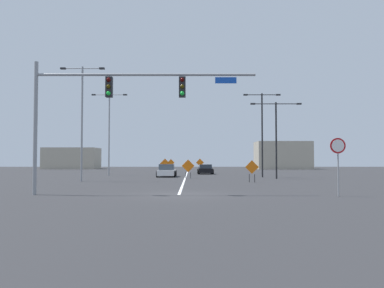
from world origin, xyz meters
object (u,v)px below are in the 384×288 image
at_px(stop_sign, 340,155).
at_px(construction_sign_left_lane, 202,163).
at_px(car_black_near, 207,169).
at_px(construction_sign_median_near, 254,168).
at_px(car_white_distant, 169,171).
at_px(street_lamp_near_right, 111,127).
at_px(traffic_signal_assembly, 111,98).
at_px(construction_sign_left_shoulder, 190,167).
at_px(construction_sign_right_lane, 167,164).
at_px(street_lamp_mid_left, 264,128).
at_px(street_lamp_mid_right, 84,114).
at_px(construction_sign_median_far, 173,163).
at_px(street_lamp_far_left, 278,132).

relative_size(stop_sign, construction_sign_left_lane, 1.44).
bearing_deg(construction_sign_left_lane, car_black_near, -87.40).
xyz_separation_m(construction_sign_median_near, car_black_near, (-3.07, 18.95, -0.53)).
distance_m(construction_sign_median_near, car_white_distant, 12.94).
bearing_deg(stop_sign, street_lamp_near_right, 122.50).
relative_size(traffic_signal_assembly, construction_sign_left_shoulder, 6.27).
height_order(construction_sign_right_lane, construction_sign_left_lane, construction_sign_left_lane).
xyz_separation_m(car_white_distant, car_black_near, (4.35, 8.35, -0.05)).
xyz_separation_m(construction_sign_right_lane, construction_sign_left_shoulder, (3.14, -13.37, -0.09)).
relative_size(street_lamp_mid_left, car_white_distant, 2.06).
height_order(street_lamp_near_right, street_lamp_mid_right, street_lamp_mid_right).
bearing_deg(car_black_near, construction_sign_median_far, 113.97).
distance_m(street_lamp_mid_right, car_white_distant, 12.27).
bearing_deg(stop_sign, street_lamp_mid_left, 89.71).
bearing_deg(street_lamp_far_left, stop_sign, -92.64).
xyz_separation_m(stop_sign, construction_sign_left_shoulder, (-7.51, 19.11, -0.88)).
height_order(street_lamp_near_right, street_lamp_mid_left, street_lamp_near_right).
distance_m(street_lamp_near_right, construction_sign_median_far, 17.79).
bearing_deg(stop_sign, construction_sign_right_lane, 108.15).
relative_size(stop_sign, street_lamp_mid_right, 0.30).
distance_m(construction_sign_right_lane, construction_sign_median_far, 9.72).
xyz_separation_m(street_lamp_near_right, construction_sign_left_lane, (10.72, 15.25, -4.26)).
bearing_deg(car_black_near, construction_sign_left_shoulder, -99.77).
bearing_deg(street_lamp_near_right, street_lamp_far_left, -24.45).
bearing_deg(street_lamp_mid_right, construction_sign_median_far, 78.35).
distance_m(traffic_signal_assembly, street_lamp_mid_left, 23.60).
bearing_deg(construction_sign_left_lane, street_lamp_far_left, -73.78).
bearing_deg(construction_sign_median_near, construction_sign_left_lane, 96.90).
distance_m(construction_sign_median_near, car_black_near, 19.20).
distance_m(traffic_signal_assembly, car_white_distant, 22.30).
bearing_deg(car_white_distant, stop_sign, -66.70).
relative_size(stop_sign, construction_sign_median_far, 1.48).
bearing_deg(construction_sign_right_lane, street_lamp_mid_right, -106.61).
xyz_separation_m(traffic_signal_assembly, construction_sign_median_far, (1.01, 41.28, -3.76)).
bearing_deg(street_lamp_far_left, car_white_distant, 156.71).
height_order(stop_sign, car_black_near, stop_sign).
height_order(traffic_signal_assembly, construction_sign_median_far, traffic_signal_assembly).
relative_size(street_lamp_mid_left, street_lamp_mid_right, 0.90).
bearing_deg(stop_sign, construction_sign_median_far, 103.82).
bearing_deg(construction_sign_median_near, car_black_near, 99.19).
distance_m(street_lamp_mid_right, construction_sign_right_lane, 20.20).
bearing_deg(construction_sign_left_shoulder, construction_sign_left_lane, 85.89).
relative_size(construction_sign_right_lane, car_black_near, 0.50).
bearing_deg(construction_sign_right_lane, construction_sign_left_lane, 61.90).
relative_size(stop_sign, street_lamp_far_left, 0.39).
distance_m(stop_sign, car_black_near, 31.59).
distance_m(construction_sign_median_near, construction_sign_left_lane, 29.42).
bearing_deg(street_lamp_far_left, construction_sign_left_lane, 106.22).
bearing_deg(street_lamp_near_right, construction_sign_median_far, 68.79).
relative_size(stop_sign, construction_sign_right_lane, 1.46).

